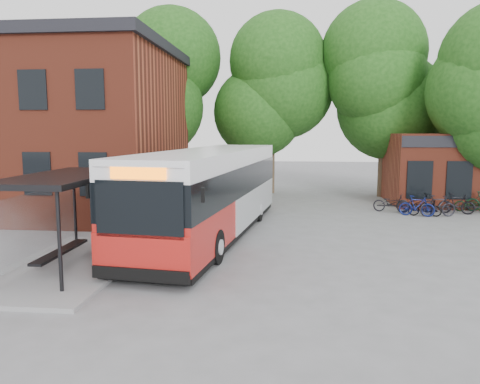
# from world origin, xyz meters

# --- Properties ---
(ground) EXTENTS (100.00, 100.00, 0.00)m
(ground) POSITION_xyz_m (0.00, 0.00, 0.00)
(ground) COLOR slate
(bus_shelter) EXTENTS (3.60, 7.00, 2.90)m
(bus_shelter) POSITION_xyz_m (-4.50, -1.00, 1.45)
(bus_shelter) COLOR black
(bus_shelter) RESTS_ON ground
(bike_rail) EXTENTS (5.20, 0.10, 0.38)m
(bike_rail) POSITION_xyz_m (9.28, 10.00, 0.19)
(bike_rail) COLOR black
(bike_rail) RESTS_ON ground
(tree_0) EXTENTS (7.92, 7.92, 11.00)m
(tree_0) POSITION_xyz_m (-6.00, 16.00, 5.50)
(tree_0) COLOR #194512
(tree_0) RESTS_ON ground
(tree_1) EXTENTS (7.92, 7.92, 10.40)m
(tree_1) POSITION_xyz_m (1.00, 17.00, 5.20)
(tree_1) COLOR #194512
(tree_1) RESTS_ON ground
(tree_2) EXTENTS (7.92, 7.92, 11.00)m
(tree_2) POSITION_xyz_m (8.00, 16.00, 5.50)
(tree_2) COLOR #194512
(tree_2) RESTS_ON ground
(city_bus) EXTENTS (4.49, 13.72, 3.42)m
(city_bus) POSITION_xyz_m (-0.90, 3.83, 1.71)
(city_bus) COLOR #B21B16
(city_bus) RESTS_ON ground
(bicycle_0) EXTENTS (1.90, 1.32, 0.95)m
(bicycle_0) POSITION_xyz_m (7.39, 10.05, 0.47)
(bicycle_0) COLOR black
(bicycle_0) RESTS_ON ground
(bicycle_1) EXTENTS (1.75, 0.98, 1.01)m
(bicycle_1) POSITION_xyz_m (8.41, 9.06, 0.51)
(bicycle_1) COLOR navy
(bicycle_1) RESTS_ON ground
(bicycle_2) EXTENTS (1.90, 0.68, 0.99)m
(bicycle_2) POSITION_xyz_m (8.62, 10.14, 0.50)
(bicycle_2) COLOR black
(bicycle_2) RESTS_ON ground
(bicycle_3) EXTENTS (1.81, 0.73, 1.06)m
(bicycle_3) POSITION_xyz_m (9.39, 9.03, 0.53)
(bicycle_3) COLOR black
(bicycle_3) RESTS_ON ground
(bicycle_4) EXTENTS (1.64, 0.82, 0.82)m
(bicycle_4) POSITION_xyz_m (8.81, 9.12, 0.41)
(bicycle_4) COLOR black
(bicycle_4) RESTS_ON ground
(bicycle_5) EXTENTS (1.78, 0.93, 1.03)m
(bicycle_5) POSITION_xyz_m (10.56, 9.89, 0.51)
(bicycle_5) COLOR black
(bicycle_5) RESTS_ON ground
(bicycle_6) EXTENTS (1.78, 1.21, 0.88)m
(bicycle_6) POSITION_xyz_m (11.52, 10.43, 0.44)
(bicycle_6) COLOR black
(bicycle_6) RESTS_ON ground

